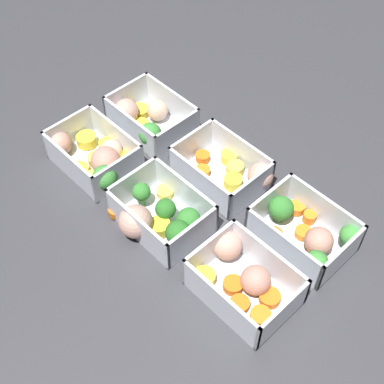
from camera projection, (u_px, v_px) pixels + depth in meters
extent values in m
plane|color=#38383D|center=(192.00, 200.00, 0.85)|extent=(4.00, 4.00, 0.00)
cube|color=silver|center=(96.00, 163.00, 0.90)|extent=(0.14, 0.10, 0.00)
cube|color=silver|center=(69.00, 167.00, 0.86)|extent=(0.14, 0.01, 0.06)
cube|color=silver|center=(116.00, 138.00, 0.90)|extent=(0.14, 0.01, 0.06)
cube|color=silver|center=(70.00, 131.00, 0.91)|extent=(0.01, 0.10, 0.06)
cube|color=silver|center=(119.00, 174.00, 0.85)|extent=(0.01, 0.10, 0.06)
cylinder|color=#DBC647|center=(93.00, 179.00, 0.87)|extent=(0.04, 0.04, 0.01)
cylinder|color=yellow|center=(107.00, 146.00, 0.91)|extent=(0.04, 0.04, 0.02)
sphere|color=beige|center=(111.00, 151.00, 0.89)|extent=(0.05, 0.05, 0.04)
sphere|color=tan|center=(106.00, 161.00, 0.87)|extent=(0.07, 0.07, 0.05)
cylinder|color=yellow|center=(79.00, 171.00, 0.88)|extent=(0.03, 0.03, 0.01)
cylinder|color=yellow|center=(87.00, 140.00, 0.92)|extent=(0.05, 0.05, 0.02)
cylinder|color=#DBC647|center=(97.00, 159.00, 0.90)|extent=(0.04, 0.04, 0.01)
cylinder|color=yellow|center=(127.00, 160.00, 0.89)|extent=(0.05, 0.05, 0.02)
cylinder|color=#519448|center=(107.00, 186.00, 0.86)|extent=(0.01, 0.01, 0.02)
sphere|color=#42933D|center=(105.00, 177.00, 0.84)|extent=(0.04, 0.04, 0.04)
sphere|color=tan|center=(60.00, 144.00, 0.90)|extent=(0.05, 0.05, 0.04)
cube|color=silver|center=(162.00, 222.00, 0.82)|extent=(0.14, 0.10, 0.00)
cube|color=silver|center=(137.00, 229.00, 0.78)|extent=(0.14, 0.01, 0.06)
cube|color=silver|center=(185.00, 194.00, 0.82)|extent=(0.14, 0.01, 0.06)
cube|color=silver|center=(133.00, 186.00, 0.83)|extent=(0.01, 0.10, 0.06)
cube|color=silver|center=(193.00, 237.00, 0.77)|extent=(0.01, 0.10, 0.06)
cylinder|color=#407A37|center=(179.00, 240.00, 0.79)|extent=(0.01, 0.01, 0.01)
sphere|color=#2D7228|center=(178.00, 233.00, 0.78)|extent=(0.04, 0.04, 0.04)
cylinder|color=#49883F|center=(189.00, 227.00, 0.81)|extent=(0.01, 0.01, 0.01)
sphere|color=#388433|center=(189.00, 220.00, 0.79)|extent=(0.04, 0.04, 0.04)
cylinder|color=yellow|center=(160.00, 227.00, 0.80)|extent=(0.04, 0.04, 0.02)
cylinder|color=#49883F|center=(142.00, 200.00, 0.84)|extent=(0.01, 0.01, 0.02)
sphere|color=#388433|center=(141.00, 192.00, 0.82)|extent=(0.03, 0.03, 0.03)
sphere|color=#D19E8C|center=(135.00, 221.00, 0.79)|extent=(0.07, 0.07, 0.05)
cylinder|color=#407A37|center=(165.00, 215.00, 0.82)|extent=(0.01, 0.01, 0.01)
sphere|color=#2D7228|center=(165.00, 208.00, 0.81)|extent=(0.03, 0.03, 0.03)
cylinder|color=orange|center=(117.00, 211.00, 0.83)|extent=(0.03, 0.03, 0.01)
cylinder|color=#DBC647|center=(165.00, 192.00, 0.85)|extent=(0.03, 0.03, 0.01)
cube|color=silver|center=(243.00, 292.00, 0.74)|extent=(0.14, 0.10, 0.00)
cube|color=silver|center=(219.00, 304.00, 0.70)|extent=(0.14, 0.01, 0.06)
cube|color=silver|center=(268.00, 261.00, 0.74)|extent=(0.14, 0.01, 0.06)
cube|color=silver|center=(209.00, 252.00, 0.75)|extent=(0.01, 0.10, 0.06)
cube|color=silver|center=(283.00, 315.00, 0.69)|extent=(0.01, 0.10, 0.06)
cylinder|color=yellow|center=(204.00, 278.00, 0.75)|extent=(0.04, 0.04, 0.02)
cylinder|color=orange|center=(270.00, 298.00, 0.73)|extent=(0.04, 0.04, 0.01)
cylinder|color=orange|center=(260.00, 316.00, 0.71)|extent=(0.03, 0.03, 0.01)
cylinder|color=orange|center=(233.00, 285.00, 0.74)|extent=(0.03, 0.03, 0.01)
cylinder|color=orange|center=(240.00, 304.00, 0.72)|extent=(0.03, 0.03, 0.01)
sphere|color=tan|center=(256.00, 280.00, 0.73)|extent=(0.06, 0.06, 0.04)
sphere|color=#D19E8C|center=(227.00, 246.00, 0.77)|extent=(0.06, 0.06, 0.04)
cube|color=silver|center=(152.00, 128.00, 0.96)|extent=(0.14, 0.10, 0.00)
cube|color=silver|center=(130.00, 129.00, 0.91)|extent=(0.14, 0.01, 0.06)
cube|color=silver|center=(172.00, 104.00, 0.96)|extent=(0.14, 0.01, 0.06)
cube|color=silver|center=(127.00, 98.00, 0.97)|extent=(0.01, 0.10, 0.06)
cube|color=silver|center=(178.00, 136.00, 0.90)|extent=(0.01, 0.10, 0.06)
cylinder|color=yellow|center=(140.00, 127.00, 0.95)|extent=(0.05, 0.05, 0.01)
sphere|color=beige|center=(157.00, 110.00, 0.96)|extent=(0.05, 0.05, 0.04)
cylinder|color=#519448|center=(151.00, 143.00, 0.92)|extent=(0.01, 0.01, 0.02)
sphere|color=#42933D|center=(150.00, 134.00, 0.90)|extent=(0.04, 0.04, 0.04)
cylinder|color=yellow|center=(140.00, 111.00, 0.97)|extent=(0.05, 0.05, 0.01)
cylinder|color=orange|center=(175.00, 141.00, 0.92)|extent=(0.02, 0.02, 0.01)
sphere|color=#D19E8C|center=(127.00, 111.00, 0.95)|extent=(0.05, 0.05, 0.04)
cube|color=silver|center=(220.00, 179.00, 0.88)|extent=(0.14, 0.10, 0.00)
cube|color=silver|center=(199.00, 183.00, 0.84)|extent=(0.14, 0.01, 0.06)
cube|color=silver|center=(241.00, 153.00, 0.88)|extent=(0.14, 0.01, 0.06)
cube|color=silver|center=(191.00, 146.00, 0.89)|extent=(0.01, 0.10, 0.06)
cube|color=silver|center=(252.00, 191.00, 0.83)|extent=(0.01, 0.10, 0.06)
cylinder|color=orange|center=(203.00, 157.00, 0.90)|extent=(0.02, 0.02, 0.01)
cylinder|color=orange|center=(182.00, 172.00, 0.88)|extent=(0.03, 0.03, 0.01)
cylinder|color=#DBC647|center=(235.00, 169.00, 0.88)|extent=(0.04, 0.04, 0.02)
cylinder|color=yellow|center=(233.00, 182.00, 0.86)|extent=(0.04, 0.04, 0.02)
sphere|color=#D19E8C|center=(260.00, 176.00, 0.85)|extent=(0.06, 0.06, 0.04)
cylinder|color=yellow|center=(229.00, 157.00, 0.90)|extent=(0.03, 0.03, 0.02)
cylinder|color=orange|center=(203.00, 171.00, 0.88)|extent=(0.03, 0.03, 0.01)
cube|color=silver|center=(300.00, 240.00, 0.80)|extent=(0.14, 0.10, 0.00)
cube|color=silver|center=(282.00, 249.00, 0.76)|extent=(0.14, 0.01, 0.06)
cube|color=silver|center=(324.00, 211.00, 0.80)|extent=(0.14, 0.01, 0.06)
cube|color=silver|center=(268.00, 203.00, 0.81)|extent=(0.01, 0.10, 0.06)
cube|color=silver|center=(341.00, 258.00, 0.75)|extent=(0.01, 0.10, 0.06)
cylinder|color=orange|center=(309.00, 217.00, 0.82)|extent=(0.03, 0.03, 0.02)
cylinder|color=orange|center=(302.00, 260.00, 0.77)|extent=(0.03, 0.03, 0.01)
cylinder|color=#519448|center=(347.00, 243.00, 0.78)|extent=(0.01, 0.01, 0.02)
sphere|color=#42933D|center=(350.00, 235.00, 0.77)|extent=(0.03, 0.03, 0.03)
sphere|color=tan|center=(319.00, 241.00, 0.77)|extent=(0.05, 0.05, 0.04)
cylinder|color=#49883F|center=(280.00, 216.00, 0.82)|extent=(0.01, 0.01, 0.01)
sphere|color=#388433|center=(281.00, 208.00, 0.80)|extent=(0.04, 0.04, 0.04)
cylinder|color=orange|center=(303.00, 232.00, 0.80)|extent=(0.03, 0.03, 0.01)
cylinder|color=orange|center=(297.00, 208.00, 0.83)|extent=(0.03, 0.03, 0.01)
cylinder|color=#519448|center=(314.00, 270.00, 0.76)|extent=(0.01, 0.01, 0.02)
sphere|color=#42933D|center=(316.00, 262.00, 0.74)|extent=(0.03, 0.03, 0.03)
cylinder|color=orange|center=(274.00, 235.00, 0.80)|extent=(0.04, 0.04, 0.01)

